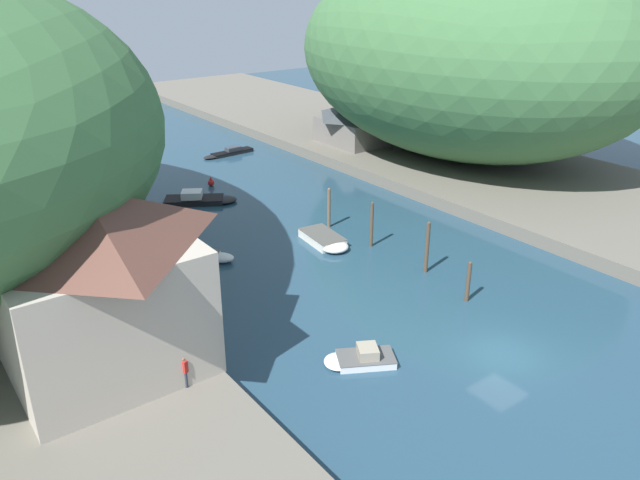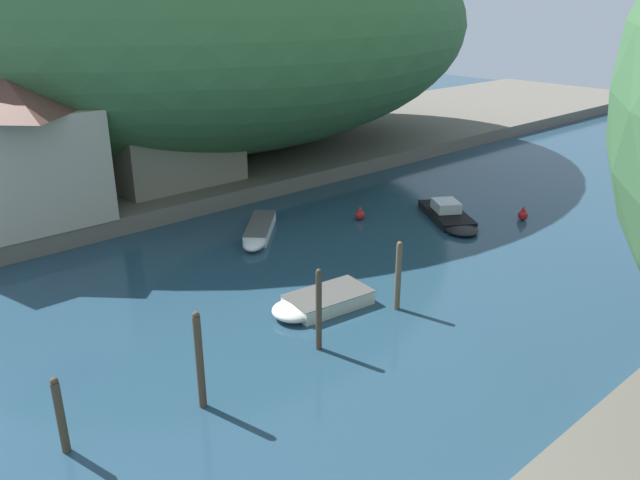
{
  "view_description": "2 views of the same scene",
  "coord_description": "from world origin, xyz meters",
  "px_view_note": "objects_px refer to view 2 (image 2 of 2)",
  "views": [
    {
      "loc": [
        -25.08,
        -17.07,
        19.24
      ],
      "look_at": [
        0.77,
        17.76,
        0.4
      ],
      "focal_mm": 35.0,
      "sensor_mm": 36.0,
      "label": 1
    },
    {
      "loc": [
        20.25,
        0.68,
        13.46
      ],
      "look_at": [
        -2.35,
        20.74,
        1.55
      ],
      "focal_mm": 35.0,
      "sensor_mm": 36.0,
      "label": 2
    }
  ],
  "objects_px": {
    "boat_small_dinghy": "(318,303)",
    "channel_buoy_far": "(523,214)",
    "boat_open_rowboat": "(450,216)",
    "channel_buoy_near": "(360,214)",
    "boathouse_shed": "(173,141)",
    "waterfront_building": "(4,139)",
    "boat_red_skiff": "(258,232)"
  },
  "relations": [
    {
      "from": "channel_buoy_far",
      "to": "boat_open_rowboat",
      "type": "bearing_deg",
      "value": -128.39
    },
    {
      "from": "boat_small_dinghy",
      "to": "channel_buoy_near",
      "type": "bearing_deg",
      "value": -47.09
    },
    {
      "from": "boat_open_rowboat",
      "to": "channel_buoy_near",
      "type": "distance_m",
      "value": 5.7
    },
    {
      "from": "boat_open_rowboat",
      "to": "channel_buoy_far",
      "type": "xyz_separation_m",
      "value": [
        2.95,
        3.73,
        0.03
      ]
    },
    {
      "from": "boat_red_skiff",
      "to": "waterfront_building",
      "type": "bearing_deg",
      "value": 0.88
    },
    {
      "from": "boathouse_shed",
      "to": "channel_buoy_near",
      "type": "distance_m",
      "value": 14.08
    },
    {
      "from": "waterfront_building",
      "to": "channel_buoy_far",
      "type": "distance_m",
      "value": 31.57
    },
    {
      "from": "boat_red_skiff",
      "to": "boat_small_dinghy",
      "type": "xyz_separation_m",
      "value": [
        9.15,
        -3.38,
        0.0
      ]
    },
    {
      "from": "boat_small_dinghy",
      "to": "channel_buoy_far",
      "type": "xyz_separation_m",
      "value": [
        -0.44,
        17.92,
        0.03
      ]
    },
    {
      "from": "boat_small_dinghy",
      "to": "channel_buoy_far",
      "type": "distance_m",
      "value": 17.92
    },
    {
      "from": "channel_buoy_far",
      "to": "boat_small_dinghy",
      "type": "bearing_deg",
      "value": -88.59
    },
    {
      "from": "boathouse_shed",
      "to": "channel_buoy_far",
      "type": "xyz_separation_m",
      "value": [
        18.98,
        14.1,
        -3.71
      ]
    },
    {
      "from": "boat_red_skiff",
      "to": "channel_buoy_near",
      "type": "height_order",
      "value": "channel_buoy_near"
    },
    {
      "from": "boathouse_shed",
      "to": "boat_red_skiff",
      "type": "relative_size",
      "value": 1.83
    },
    {
      "from": "boat_open_rowboat",
      "to": "channel_buoy_far",
      "type": "bearing_deg",
      "value": 173.74
    },
    {
      "from": "boat_small_dinghy",
      "to": "boat_open_rowboat",
      "type": "height_order",
      "value": "boat_open_rowboat"
    },
    {
      "from": "boat_small_dinghy",
      "to": "boathouse_shed",
      "type": "bearing_deg",
      "value": -4.34
    },
    {
      "from": "boathouse_shed",
      "to": "channel_buoy_far",
      "type": "height_order",
      "value": "boathouse_shed"
    },
    {
      "from": "boat_open_rowboat",
      "to": "channel_buoy_far",
      "type": "height_order",
      "value": "boat_open_rowboat"
    },
    {
      "from": "channel_buoy_far",
      "to": "waterfront_building",
      "type": "bearing_deg",
      "value": -126.82
    },
    {
      "from": "boathouse_shed",
      "to": "channel_buoy_far",
      "type": "bearing_deg",
      "value": 36.6
    },
    {
      "from": "boathouse_shed",
      "to": "boat_small_dinghy",
      "type": "xyz_separation_m",
      "value": [
        19.42,
        -3.82,
        -3.74
      ]
    },
    {
      "from": "channel_buoy_far",
      "to": "channel_buoy_near",
      "type": "bearing_deg",
      "value": -131.84
    },
    {
      "from": "waterfront_building",
      "to": "channel_buoy_near",
      "type": "height_order",
      "value": "waterfront_building"
    },
    {
      "from": "boat_open_rowboat",
      "to": "waterfront_building",
      "type": "bearing_deg",
      "value": -4.4
    },
    {
      "from": "channel_buoy_far",
      "to": "boathouse_shed",
      "type": "bearing_deg",
      "value": -143.4
    },
    {
      "from": "waterfront_building",
      "to": "channel_buoy_far",
      "type": "height_order",
      "value": "waterfront_building"
    },
    {
      "from": "boat_red_skiff",
      "to": "boat_small_dinghy",
      "type": "bearing_deg",
      "value": 114.42
    },
    {
      "from": "boathouse_shed",
      "to": "boat_red_skiff",
      "type": "bearing_deg",
      "value": -2.47
    },
    {
      "from": "boathouse_shed",
      "to": "channel_buoy_near",
      "type": "xyz_separation_m",
      "value": [
        12.02,
        6.32,
        -3.72
      ]
    },
    {
      "from": "waterfront_building",
      "to": "boat_open_rowboat",
      "type": "distance_m",
      "value": 26.9
    },
    {
      "from": "boat_red_skiff",
      "to": "channel_buoy_near",
      "type": "distance_m",
      "value": 6.99
    }
  ]
}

